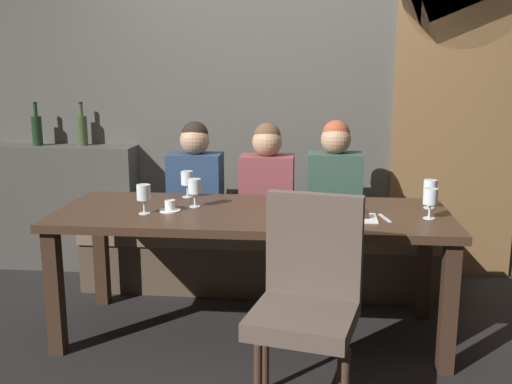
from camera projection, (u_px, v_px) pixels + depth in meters
ground at (252, 332)px, 3.47m from camera, size 9.00×9.00×0.00m
back_wall_tiled at (270, 71)px, 4.34m from camera, size 6.00×0.12×3.00m
arched_door at (459, 91)px, 4.17m from camera, size 0.90×0.05×2.55m
back_counter at (67, 207)px, 4.53m from camera, size 1.10×0.28×0.95m
dining_table at (252, 226)px, 3.33m from camera, size 2.20×0.84×0.74m
banquette_bench at (263, 258)px, 4.10m from camera, size 2.50×0.44×0.45m
chair_near_side at (308, 291)px, 2.62m from camera, size 0.52×0.52×0.98m
diner_redhead at (196, 177)px, 4.03m from camera, size 0.36×0.24×0.72m
diner_bearded at (267, 179)px, 3.97m from camera, size 0.36×0.24×0.72m
diner_far_end at (335, 178)px, 3.96m from camera, size 0.36×0.24×0.74m
wine_bottle_dark_red at (37, 130)px, 4.41m from camera, size 0.08×0.08×0.33m
wine_bottle_pale_label at (82, 129)px, 4.42m from camera, size 0.08×0.08×0.33m
wine_glass_far_right at (195, 188)px, 3.38m from camera, size 0.08×0.08×0.16m
wine_glass_end_right at (187, 179)px, 3.63m from camera, size 0.08×0.08×0.16m
wine_glass_center_back at (144, 194)px, 3.22m from camera, size 0.08×0.08×0.16m
wine_glass_near_right at (430, 188)px, 3.35m from camera, size 0.08×0.08×0.16m
wine_glass_center_front at (430, 197)px, 3.12m from camera, size 0.08×0.08×0.16m
espresso_cup at (170, 207)px, 3.30m from camera, size 0.12×0.12×0.06m
dessert_plate at (359, 216)px, 3.13m from camera, size 0.19×0.19×0.05m
fork_on_table at (385, 218)px, 3.14m from camera, size 0.05×0.17×0.01m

